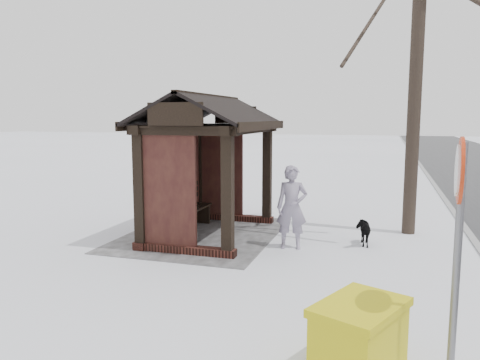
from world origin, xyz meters
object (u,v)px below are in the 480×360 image
pedestrian (292,207)px  road_sign (458,211)px  dog (362,230)px  grit_bin (359,339)px  bus_shelter (204,138)px

pedestrian → road_sign: bearing=-72.5°
pedestrian → road_sign: road_sign is taller
dog → grit_bin: bearing=-97.3°
dog → road_sign: road_sign is taller
dog → pedestrian: bearing=-163.3°
bus_shelter → road_sign: size_ratio=1.48×
bus_shelter → dog: bus_shelter is taller
dog → road_sign: (5.04, 1.05, 1.44)m
pedestrian → dog: bearing=15.2°
grit_bin → road_sign: bearing=116.4°
bus_shelter → pedestrian: bearing=76.5°
grit_bin → pedestrian: bearing=-136.8°
pedestrian → road_sign: (4.37, 2.39, 0.91)m
road_sign → grit_bin: bearing=-83.2°
pedestrian → grit_bin: bearing=-81.8°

